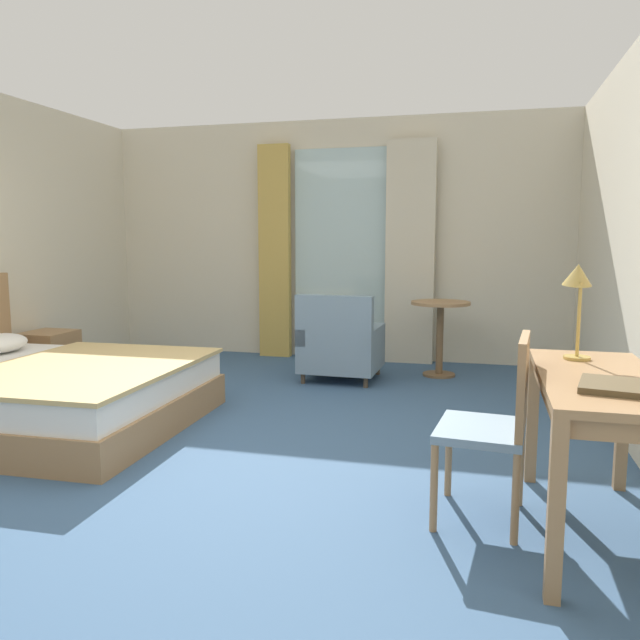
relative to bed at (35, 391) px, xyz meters
name	(u,v)px	position (x,y,z in m)	size (l,w,h in m)	color
ground	(197,467)	(1.47, -0.38, -0.30)	(5.90, 7.71, 0.10)	#38567A
wall_back	(332,241)	(1.47, 3.22, 1.09)	(5.50, 0.12, 2.69)	beige
balcony_glass_door	(342,255)	(1.61, 3.14, 0.93)	(1.11, 0.02, 2.36)	silver
curtain_panel_left	(275,252)	(0.83, 3.04, 0.96)	(0.36, 0.10, 2.42)	tan
curtain_panel_right	(410,253)	(2.38, 3.04, 0.96)	(0.53, 0.10, 2.42)	beige
bed	(35,391)	(0.00, 0.00, 0.00)	(2.17, 1.90, 1.06)	#9E754C
nightstand	(49,356)	(-0.88, 1.28, -0.02)	(0.42, 0.47, 0.48)	#9E754C
writing_desk	(599,397)	(3.68, -0.83, 0.40)	(0.53, 1.29, 0.75)	#9E754C
desk_chair	(498,417)	(3.25, -0.78, 0.26)	(0.45, 0.52, 0.91)	gray
desk_lamp	(578,285)	(3.62, -0.41, 0.87)	(0.15, 0.20, 0.49)	tan
closed_book	(614,386)	(3.68, -1.09, 0.51)	(0.25, 0.30, 0.03)	brown
armchair_by_window	(340,346)	(1.84, 1.98, 0.08)	(0.74, 0.73, 0.85)	gray
round_cafe_table	(440,322)	(2.76, 2.43, 0.29)	(0.58, 0.58, 0.75)	#9E754C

